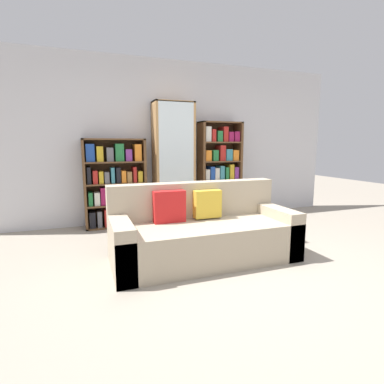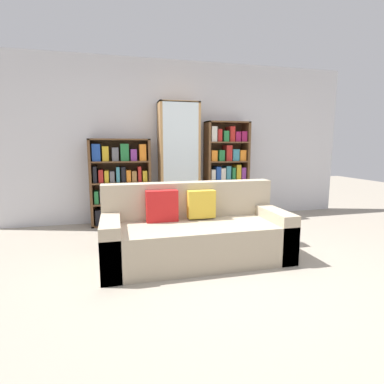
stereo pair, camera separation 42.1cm
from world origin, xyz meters
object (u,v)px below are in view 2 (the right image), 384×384
Objects in this scene: couch at (195,233)px; bookshelf_right at (226,172)px; wine_bottle at (213,222)px; display_cabinet at (179,163)px; bookshelf_left at (121,184)px.

bookshelf_right is at bearing 59.56° from couch.
wine_bottle is at bearing -122.09° from bookshelf_right.
bookshelf_right is (0.86, 0.02, -0.16)m from display_cabinet.
couch reaches higher than wine_bottle.
couch is at bearing -95.83° from display_cabinet.
bookshelf_left is at bearing -179.99° from bookshelf_right.
couch is 1.03× the size of display_cabinet.
couch is 1.90m from display_cabinet.
couch is at bearing -118.94° from wine_bottle.
couch is at bearing -120.44° from bookshelf_right.
couch is 2.12m from bookshelf_right.
bookshelf_left reaches higher than wine_bottle.
bookshelf_right is 4.30× the size of wine_bottle.
display_cabinet is (0.18, 1.75, 0.69)m from couch.
display_cabinet is 1.18× the size of bookshelf_right.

